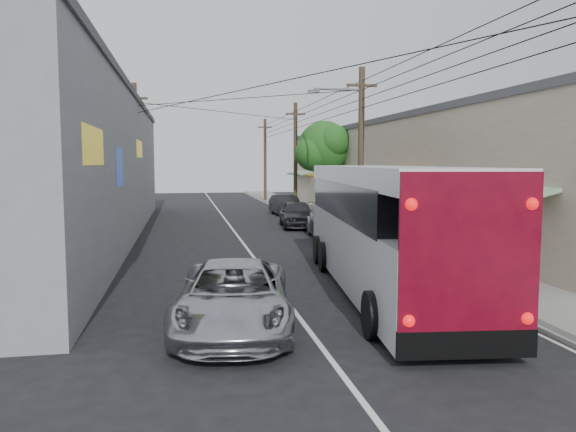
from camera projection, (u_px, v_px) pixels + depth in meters
name	position (u px, v px, depth m)	size (l,w,h in m)	color
ground	(315.00, 339.00, 12.01)	(120.00, 120.00, 0.00)	black
sidewalk	(344.00, 226.00, 32.76)	(3.00, 80.00, 0.12)	slate
building_right	(404.00, 172.00, 35.25)	(7.09, 40.00, 6.25)	beige
building_left	(64.00, 165.00, 27.71)	(7.20, 36.00, 7.25)	gray
utility_poles	(286.00, 156.00, 32.08)	(11.80, 45.28, 8.00)	#473828
street_tree	(325.00, 149.00, 38.28)	(4.40, 4.00, 6.60)	#3F2B19
coach_bus	(383.00, 227.00, 16.40)	(4.04, 12.89, 3.66)	silver
jeepney	(234.00, 297.00, 12.61)	(2.51, 5.44, 1.51)	#B9B9C1
parked_suv	(334.00, 222.00, 27.70)	(2.39, 5.87, 1.70)	#9A9CA2
parked_car_mid	(297.00, 214.00, 32.78)	(1.85, 4.61, 1.57)	#27272C
parked_car_far	(286.00, 205.00, 40.16)	(1.57, 4.49, 1.48)	black
pedestrian_near	(399.00, 221.00, 25.96)	(0.69, 0.45, 1.89)	pink
pedestrian_far	(380.00, 217.00, 29.96)	(0.73, 0.57, 1.51)	#7F97B9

